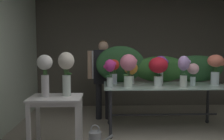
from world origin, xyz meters
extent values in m
plane|color=#9E9384|center=(0.00, 1.72, 0.00)|extent=(7.59, 7.59, 0.00)
cube|color=#5B564C|center=(0.00, 3.45, 1.41)|extent=(4.81, 0.12, 2.81)
cube|color=silver|center=(-2.40, 1.72, 1.41)|extent=(0.12, 3.57, 2.81)
cube|color=silver|center=(0.29, 1.59, 0.78)|extent=(2.06, 0.93, 0.02)
cylinder|color=#2D2D33|center=(-0.64, 1.23, 0.39)|extent=(0.05, 0.05, 0.77)
sphere|color=#2D2D33|center=(-0.64, 1.23, 0.03)|extent=(0.07, 0.07, 0.07)
cylinder|color=#2D2D33|center=(-0.64, 1.95, 0.39)|extent=(0.05, 0.05, 0.77)
sphere|color=#2D2D33|center=(-0.64, 1.95, 0.03)|extent=(0.07, 0.07, 0.07)
cylinder|color=#2D2D33|center=(1.22, 1.95, 0.39)|extent=(0.05, 0.05, 0.77)
sphere|color=#2D2D33|center=(1.22, 1.95, 0.03)|extent=(0.07, 0.07, 0.07)
cylinder|color=#2D2D33|center=(0.29, 1.59, 0.27)|extent=(1.86, 0.03, 0.03)
cube|color=white|center=(-1.40, 0.84, 0.73)|extent=(0.71, 0.53, 0.03)
cube|color=white|center=(-1.40, 0.84, 0.69)|extent=(0.65, 0.47, 0.06)
cube|color=white|center=(-1.71, 0.62, 0.36)|extent=(0.05, 0.05, 0.72)
cube|color=white|center=(-1.09, 0.62, 0.36)|extent=(0.05, 0.05, 0.72)
cube|color=white|center=(-1.71, 1.07, 0.36)|extent=(0.05, 0.05, 0.72)
cube|color=white|center=(-1.09, 1.07, 0.36)|extent=(0.05, 0.05, 0.72)
cylinder|color=#232328|center=(-0.84, 2.29, 0.41)|extent=(0.12, 0.12, 0.82)
cylinder|color=#232328|center=(-0.65, 2.29, 0.41)|extent=(0.12, 0.12, 0.82)
cube|color=silver|center=(-0.75, 2.29, 1.09)|extent=(0.45, 0.22, 0.54)
cube|color=black|center=(-0.75, 2.17, 1.05)|extent=(0.38, 0.02, 0.66)
cylinder|color=#D8AD8E|center=(-1.01, 2.29, 1.09)|extent=(0.09, 0.09, 0.55)
cylinder|color=#D8AD8E|center=(-0.48, 2.29, 1.09)|extent=(0.09, 0.09, 0.55)
sphere|color=#D8AD8E|center=(-0.75, 2.29, 1.45)|extent=(0.20, 0.20, 0.20)
ellipsoid|color=brown|center=(-0.75, 2.31, 1.52)|extent=(0.15, 0.15, 0.09)
ellipsoid|color=#28562D|center=(-0.44, 1.93, 1.12)|extent=(0.89, 0.21, 0.66)
ellipsoid|color=#2D6028|center=(0.31, 1.93, 1.03)|extent=(1.00, 0.26, 0.48)
ellipsoid|color=#28562D|center=(0.97, 1.93, 1.04)|extent=(1.01, 0.26, 0.49)
cylinder|color=silver|center=(-0.64, 1.42, 0.87)|extent=(0.10, 0.10, 0.15)
cylinder|color=#9EBCB2|center=(-0.64, 1.42, 0.83)|extent=(0.09, 0.09, 0.06)
cylinder|color=#387033|center=(-0.61, 1.43, 0.94)|extent=(0.01, 0.01, 0.27)
cylinder|color=#387033|center=(-0.65, 1.44, 0.94)|extent=(0.01, 0.01, 0.27)
cylinder|color=#387033|center=(-0.65, 1.41, 0.94)|extent=(0.01, 0.01, 0.27)
ellipsoid|color=#D1338E|center=(-0.64, 1.42, 1.13)|extent=(0.17, 0.17, 0.20)
sphere|color=#D1338E|center=(-0.71, 1.43, 1.12)|extent=(0.07, 0.07, 0.07)
sphere|color=#D1338E|center=(-0.58, 1.42, 1.16)|extent=(0.08, 0.08, 0.08)
ellipsoid|color=#28562D|center=(-0.67, 1.39, 0.96)|extent=(0.10, 0.05, 0.03)
cylinder|color=silver|center=(0.74, 1.48, 0.87)|extent=(0.09, 0.09, 0.15)
cylinder|color=#9EBCB2|center=(0.74, 1.48, 0.83)|extent=(0.08, 0.08, 0.06)
cylinder|color=#28562D|center=(0.76, 1.48, 0.91)|extent=(0.01, 0.01, 0.21)
cylinder|color=#28562D|center=(0.74, 1.50, 0.91)|extent=(0.01, 0.01, 0.21)
cylinder|color=#28562D|center=(0.73, 1.47, 0.91)|extent=(0.01, 0.01, 0.21)
cylinder|color=#28562D|center=(0.74, 1.47, 0.91)|extent=(0.01, 0.01, 0.21)
ellipsoid|color=#EFB2BC|center=(0.74, 1.48, 1.07)|extent=(0.19, 0.19, 0.18)
sphere|color=#EFB2BC|center=(0.68, 1.50, 1.09)|extent=(0.06, 0.06, 0.06)
sphere|color=#EFB2BC|center=(0.81, 1.49, 1.09)|extent=(0.06, 0.06, 0.06)
cylinder|color=silver|center=(0.25, 1.72, 0.90)|extent=(0.10, 0.10, 0.22)
cylinder|color=#9EBCB2|center=(0.25, 1.72, 0.84)|extent=(0.10, 0.10, 0.09)
cylinder|color=#28562D|center=(0.27, 1.72, 0.95)|extent=(0.01, 0.01, 0.30)
cylinder|color=#28562D|center=(0.25, 1.74, 0.95)|extent=(0.01, 0.01, 0.30)
cylinder|color=#28562D|center=(0.23, 1.72, 0.95)|extent=(0.01, 0.01, 0.30)
cylinder|color=#28562D|center=(0.25, 1.71, 0.95)|extent=(0.01, 0.01, 0.30)
ellipsoid|color=purple|center=(0.25, 1.72, 1.17)|extent=(0.24, 0.24, 0.23)
sphere|color=purple|center=(0.19, 1.71, 1.14)|extent=(0.06, 0.06, 0.06)
sphere|color=purple|center=(0.36, 1.75, 1.17)|extent=(0.09, 0.09, 0.09)
cylinder|color=silver|center=(-0.27, 1.71, 0.86)|extent=(0.11, 0.11, 0.14)
cylinder|color=#9EBCB2|center=(-0.27, 1.71, 0.82)|extent=(0.10, 0.10, 0.06)
cylinder|color=#477F3D|center=(-0.24, 1.71, 0.90)|extent=(0.01, 0.01, 0.20)
cylinder|color=#477F3D|center=(-0.27, 1.73, 0.90)|extent=(0.01, 0.01, 0.20)
cylinder|color=#477F3D|center=(-0.29, 1.70, 0.90)|extent=(0.01, 0.01, 0.20)
cylinder|color=#477F3D|center=(-0.27, 1.68, 0.90)|extent=(0.01, 0.01, 0.20)
ellipsoid|color=orange|center=(-0.27, 1.71, 1.07)|extent=(0.24, 0.24, 0.22)
sphere|color=orange|center=(-0.37, 1.73, 1.09)|extent=(0.08, 0.08, 0.08)
sphere|color=orange|center=(-0.18, 1.72, 1.06)|extent=(0.06, 0.06, 0.06)
ellipsoid|color=#477F3D|center=(-0.29, 1.68, 0.96)|extent=(0.07, 0.11, 0.03)
cylinder|color=silver|center=(0.15, 1.46, 0.87)|extent=(0.14, 0.14, 0.15)
cylinder|color=#9EBCB2|center=(0.15, 1.46, 0.83)|extent=(0.13, 0.13, 0.06)
cylinder|color=#28562D|center=(0.18, 1.46, 0.93)|extent=(0.01, 0.01, 0.25)
cylinder|color=#28562D|center=(0.14, 1.49, 0.93)|extent=(0.01, 0.01, 0.25)
cylinder|color=#28562D|center=(0.15, 1.43, 0.93)|extent=(0.01, 0.01, 0.25)
ellipsoid|color=red|center=(0.15, 1.46, 1.14)|extent=(0.32, 0.32, 0.26)
sphere|color=red|center=(0.24, 1.46, 1.12)|extent=(0.08, 0.08, 0.08)
ellipsoid|color=#477F3D|center=(0.18, 1.50, 0.97)|extent=(0.11, 0.07, 0.03)
cylinder|color=silver|center=(0.52, 1.29, 0.89)|extent=(0.11, 0.11, 0.19)
cylinder|color=#9EBCB2|center=(0.52, 1.29, 0.84)|extent=(0.10, 0.10, 0.08)
cylinder|color=#28562D|center=(0.53, 1.29, 0.95)|extent=(0.01, 0.01, 0.30)
cylinder|color=#28562D|center=(0.51, 1.32, 0.95)|extent=(0.01, 0.01, 0.30)
cylinder|color=#28562D|center=(0.50, 1.27, 0.95)|extent=(0.01, 0.01, 0.30)
ellipsoid|color=#B28ED1|center=(0.52, 1.29, 1.18)|extent=(0.18, 0.18, 0.24)
sphere|color=#B28ED1|center=(0.46, 1.27, 1.21)|extent=(0.06, 0.06, 0.06)
sphere|color=#B28ED1|center=(0.59, 1.26, 1.20)|extent=(0.07, 0.07, 0.07)
ellipsoid|color=#28562D|center=(0.51, 1.28, 1.00)|extent=(0.09, 0.10, 0.03)
cylinder|color=silver|center=(1.14, 1.53, 0.90)|extent=(0.14, 0.14, 0.22)
cylinder|color=#9EBCB2|center=(1.14, 1.53, 0.84)|extent=(0.12, 0.12, 0.09)
cylinder|color=#2D6028|center=(1.17, 1.54, 0.97)|extent=(0.01, 0.01, 0.34)
cylinder|color=#2D6028|center=(1.13, 1.56, 0.97)|extent=(0.01, 0.01, 0.34)
cylinder|color=#2D6028|center=(1.13, 1.49, 0.97)|extent=(0.01, 0.01, 0.34)
ellipsoid|color=#EF7A60|center=(1.14, 1.53, 1.20)|extent=(0.26, 0.26, 0.21)
sphere|color=#EF7A60|center=(1.07, 1.53, 1.18)|extent=(0.12, 0.12, 0.12)
sphere|color=#EF7A60|center=(1.24, 1.51, 1.16)|extent=(0.09, 0.09, 0.09)
cylinder|color=silver|center=(-0.35, 1.37, 0.88)|extent=(0.14, 0.14, 0.18)
cylinder|color=#9EBCB2|center=(-0.35, 1.37, 0.83)|extent=(0.13, 0.13, 0.07)
cylinder|color=#28562D|center=(-0.33, 1.37, 0.95)|extent=(0.01, 0.01, 0.30)
cylinder|color=#28562D|center=(-0.35, 1.39, 0.95)|extent=(0.01, 0.01, 0.30)
cylinder|color=#28562D|center=(-0.37, 1.37, 0.95)|extent=(0.01, 0.01, 0.30)
cylinder|color=#28562D|center=(-0.34, 1.35, 0.95)|extent=(0.01, 0.01, 0.30)
ellipsoid|color=pink|center=(-0.35, 1.37, 1.19)|extent=(0.27, 0.27, 0.26)
sphere|color=pink|center=(-0.24, 1.34, 1.21)|extent=(0.07, 0.07, 0.07)
ellipsoid|color=#477F3D|center=(-0.39, 1.35, 0.99)|extent=(0.11, 0.08, 0.03)
cylinder|color=silver|center=(-0.56, 1.75, 0.88)|extent=(0.12, 0.12, 0.17)
cylinder|color=#9EBCB2|center=(-0.56, 1.75, 0.83)|extent=(0.11, 0.11, 0.07)
cylinder|color=#477F3D|center=(-0.54, 1.75, 0.93)|extent=(0.01, 0.01, 0.26)
cylinder|color=#477F3D|center=(-0.57, 1.77, 0.93)|extent=(0.01, 0.01, 0.26)
cylinder|color=#477F3D|center=(-0.58, 1.75, 0.93)|extent=(0.01, 0.01, 0.26)
cylinder|color=#477F3D|center=(-0.56, 1.72, 0.93)|extent=(0.01, 0.01, 0.26)
ellipsoid|color=red|center=(-0.56, 1.75, 1.12)|extent=(0.20, 0.20, 0.19)
sphere|color=red|center=(-0.62, 1.73, 1.14)|extent=(0.10, 0.10, 0.10)
cylinder|color=silver|center=(-1.54, 0.84, 0.90)|extent=(0.11, 0.11, 0.30)
cylinder|color=#9EBCB2|center=(-1.54, 0.84, 0.81)|extent=(0.10, 0.10, 0.13)
cylinder|color=#477F3D|center=(-1.51, 0.84, 0.96)|extent=(0.01, 0.01, 0.40)
cylinder|color=#477F3D|center=(-1.54, 0.86, 0.96)|extent=(0.01, 0.01, 0.40)
cylinder|color=#477F3D|center=(-1.56, 0.84, 0.96)|extent=(0.01, 0.01, 0.40)
cylinder|color=#477F3D|center=(-1.54, 0.82, 0.96)|extent=(0.01, 0.01, 0.40)
ellipsoid|color=white|center=(-1.54, 0.84, 1.22)|extent=(0.21, 0.21, 0.21)
sphere|color=white|center=(-1.47, 0.84, 1.23)|extent=(0.06, 0.06, 0.06)
cylinder|color=silver|center=(-1.26, 0.90, 0.89)|extent=(0.11, 0.11, 0.29)
cylinder|color=#9EBCB2|center=(-1.26, 0.90, 0.81)|extent=(0.11, 0.11, 0.12)
cylinder|color=#477F3D|center=(-1.23, 0.89, 0.96)|extent=(0.01, 0.01, 0.41)
cylinder|color=#477F3D|center=(-1.25, 0.92, 0.96)|extent=(0.01, 0.01, 0.41)
cylinder|color=#477F3D|center=(-1.29, 0.89, 0.96)|extent=(0.01, 0.01, 0.41)
cylinder|color=#477F3D|center=(-1.26, 0.87, 0.96)|extent=(0.01, 0.01, 0.41)
ellipsoid|color=silver|center=(-1.26, 0.90, 1.24)|extent=(0.22, 0.22, 0.24)
sphere|color=silver|center=(-1.31, 0.92, 1.19)|extent=(0.07, 0.07, 0.07)
sphere|color=silver|center=(-1.19, 0.91, 1.25)|extent=(0.09, 0.09, 0.09)
ellipsoid|color=#2D6028|center=(-1.23, 0.89, 1.06)|extent=(0.11, 0.07, 0.03)
cylinder|color=#999EA3|center=(-0.87, 0.86, 0.12)|extent=(0.18, 0.18, 0.24)
cylinder|color=#999EA3|center=(-0.70, 0.86, 0.13)|extent=(0.18, 0.04, 0.14)
torus|color=#999EA3|center=(-0.87, 0.86, 0.28)|extent=(0.13, 0.02, 0.13)
camera|label=1|loc=(-0.74, -2.41, 1.40)|focal=38.26mm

